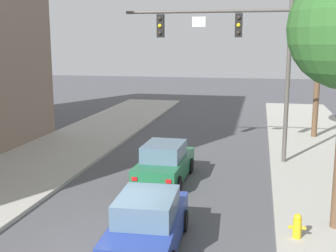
% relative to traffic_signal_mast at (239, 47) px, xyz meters
% --- Properties ---
extents(traffic_signal_mast, '(7.58, 0.38, 7.50)m').
position_rel_traffic_signal_mast_xyz_m(traffic_signal_mast, '(0.00, 0.00, 0.00)').
color(traffic_signal_mast, '#514C47').
rests_on(traffic_signal_mast, sidewalk_right).
extents(car_lead_green, '(1.90, 4.27, 1.60)m').
position_rel_traffic_signal_mast_xyz_m(car_lead_green, '(-2.69, -3.47, -4.67)').
color(car_lead_green, '#1E663D').
rests_on(car_lead_green, ground).
extents(car_following_blue, '(2.00, 4.31, 1.60)m').
position_rel_traffic_signal_mast_xyz_m(car_following_blue, '(-1.85, -9.44, -4.67)').
color(car_following_blue, navy).
rests_on(car_following_blue, ground).
extents(fire_hydrant, '(0.48, 0.24, 0.72)m').
position_rel_traffic_signal_mast_xyz_m(fire_hydrant, '(2.15, -8.18, -4.88)').
color(fire_hydrant, gold).
rests_on(fire_hydrant, sidewalk_right).
extents(street_tree_third, '(3.65, 3.65, 7.98)m').
position_rel_traffic_signal_mast_xyz_m(street_tree_third, '(4.19, 6.03, 0.88)').
color(street_tree_third, brown).
rests_on(street_tree_third, sidewalk_right).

